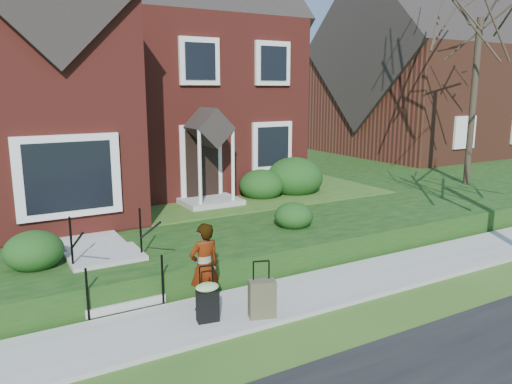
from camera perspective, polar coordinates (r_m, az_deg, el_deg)
ground at (r=9.40m, az=2.26°, el=-12.51°), size 120.00×120.00×0.00m
sidewalk at (r=9.38m, az=2.26°, el=-12.29°), size 60.00×1.60×0.08m
terrace at (r=20.38m, az=-4.57°, el=1.66°), size 44.00×20.00×0.60m
walkway at (r=12.83m, az=-19.64°, el=-3.53°), size 1.20×6.00×0.06m
main_house at (r=17.46m, az=-15.98°, el=15.93°), size 10.40×10.20×9.40m
neighbour_house at (r=27.54m, az=19.05°, el=14.03°), size 9.40×8.00×9.20m
front_steps at (r=9.91m, az=-16.15°, el=-8.70°), size 1.40×2.02×1.50m
foundation_shrubs at (r=13.80m, az=-5.04°, el=0.27°), size 10.15×4.63×1.27m
woman at (r=8.70m, az=-5.91°, el=-8.51°), size 0.59×0.41×1.56m
suitcase_black at (r=8.42m, az=-5.56°, el=-12.19°), size 0.44×0.39×0.95m
suitcase_olive at (r=8.55m, az=0.70°, el=-12.08°), size 0.50×0.38×0.97m
tree_gap at (r=18.79m, az=24.42°, el=19.31°), size 6.06×6.06×8.65m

